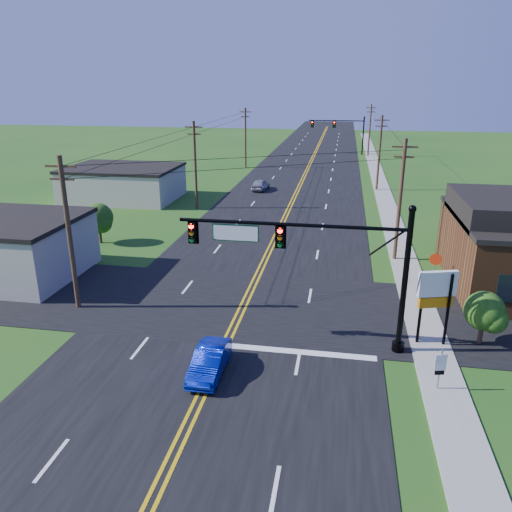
% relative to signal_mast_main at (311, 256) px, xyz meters
% --- Properties ---
extents(ground, '(260.00, 260.00, 0.00)m').
position_rel_signal_mast_main_xyz_m(ground, '(-4.34, -8.00, -4.75)').
color(ground, '#194B15').
rests_on(ground, ground).
extents(road_main, '(16.00, 220.00, 0.04)m').
position_rel_signal_mast_main_xyz_m(road_main, '(-4.34, 42.00, -4.73)').
color(road_main, black).
rests_on(road_main, ground).
extents(road_cross, '(70.00, 10.00, 0.04)m').
position_rel_signal_mast_main_xyz_m(road_cross, '(-4.34, 4.00, -4.73)').
color(road_cross, black).
rests_on(road_cross, ground).
extents(sidewalk, '(2.00, 160.00, 0.08)m').
position_rel_signal_mast_main_xyz_m(sidewalk, '(6.16, 32.00, -4.71)').
color(sidewalk, gray).
rests_on(sidewalk, ground).
extents(signal_mast_main, '(11.30, 0.60, 7.48)m').
position_rel_signal_mast_main_xyz_m(signal_mast_main, '(0.00, 0.00, 0.00)').
color(signal_mast_main, black).
rests_on(signal_mast_main, ground).
extents(signal_mast_far, '(10.98, 0.60, 7.48)m').
position_rel_signal_mast_main_xyz_m(signal_mast_far, '(0.10, 72.00, -0.20)').
color(signal_mast_far, black).
rests_on(signal_mast_far, ground).
extents(cream_bldg_near, '(10.20, 8.20, 4.10)m').
position_rel_signal_mast_main_xyz_m(cream_bldg_near, '(-21.34, 6.00, -2.69)').
color(cream_bldg_near, beige).
rests_on(cream_bldg_near, ground).
extents(cream_bldg_far, '(12.20, 9.20, 3.70)m').
position_rel_signal_mast_main_xyz_m(cream_bldg_far, '(-23.34, 30.00, -2.89)').
color(cream_bldg_far, beige).
rests_on(cream_bldg_far, ground).
extents(utility_pole_left_a, '(1.80, 0.28, 9.00)m').
position_rel_signal_mast_main_xyz_m(utility_pole_left_a, '(-13.84, 2.00, -0.03)').
color(utility_pole_left_a, '#3D271B').
rests_on(utility_pole_left_a, ground).
extents(utility_pole_left_b, '(1.80, 0.28, 9.00)m').
position_rel_signal_mast_main_xyz_m(utility_pole_left_b, '(-13.84, 27.00, -0.03)').
color(utility_pole_left_b, '#3D271B').
rests_on(utility_pole_left_b, ground).
extents(utility_pole_left_c, '(1.80, 0.28, 9.00)m').
position_rel_signal_mast_main_xyz_m(utility_pole_left_c, '(-13.84, 54.00, -0.03)').
color(utility_pole_left_c, '#3D271B').
rests_on(utility_pole_left_c, ground).
extents(utility_pole_right_a, '(1.80, 0.28, 9.00)m').
position_rel_signal_mast_main_xyz_m(utility_pole_right_a, '(5.46, 14.00, -0.03)').
color(utility_pole_right_a, '#3D271B').
rests_on(utility_pole_right_a, ground).
extents(utility_pole_right_b, '(1.80, 0.28, 9.00)m').
position_rel_signal_mast_main_xyz_m(utility_pole_right_b, '(5.46, 40.00, -0.03)').
color(utility_pole_right_b, '#3D271B').
rests_on(utility_pole_right_b, ground).
extents(utility_pole_right_c, '(1.80, 0.28, 9.00)m').
position_rel_signal_mast_main_xyz_m(utility_pole_right_c, '(5.46, 70.00, -0.03)').
color(utility_pole_right_c, '#3D271B').
rests_on(utility_pole_right_c, ground).
extents(tree_right_back, '(3.00, 3.00, 4.10)m').
position_rel_signal_mast_main_xyz_m(tree_right_back, '(11.66, 18.00, -2.15)').
color(tree_right_back, '#3D271B').
rests_on(tree_right_back, ground).
extents(shrub_corner, '(2.00, 2.00, 2.86)m').
position_rel_signal_mast_main_xyz_m(shrub_corner, '(8.66, 1.50, -2.90)').
color(shrub_corner, '#3D271B').
rests_on(shrub_corner, ground).
extents(tree_left, '(2.40, 2.40, 3.37)m').
position_rel_signal_mast_main_xyz_m(tree_left, '(-18.34, 14.00, -2.59)').
color(tree_left, '#3D271B').
rests_on(tree_left, ground).
extents(blue_car, '(1.34, 3.77, 1.24)m').
position_rel_signal_mast_main_xyz_m(blue_car, '(-4.26, -3.59, -4.13)').
color(blue_car, '#071899').
rests_on(blue_car, ground).
extents(distant_car, '(2.00, 4.11, 1.35)m').
position_rel_signal_mast_main_xyz_m(distant_car, '(-8.72, 37.35, -4.07)').
color(distant_car, '#A7A6AB').
rests_on(distant_car, ground).
extents(route_sign, '(0.50, 0.14, 2.03)m').
position_rel_signal_mast_main_xyz_m(route_sign, '(5.86, -3.13, -3.57)').
color(route_sign, slate).
rests_on(route_sign, ground).
extents(stop_sign, '(0.81, 0.24, 2.31)m').
position_rel_signal_mast_main_xyz_m(stop_sign, '(7.48, 8.98, -3.08)').
color(stop_sign, slate).
rests_on(stop_sign, ground).
extents(pylon_sign, '(1.94, 0.83, 4.01)m').
position_rel_signal_mast_main_xyz_m(pylon_sign, '(6.16, 1.00, -1.82)').
color(pylon_sign, black).
rests_on(pylon_sign, ground).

